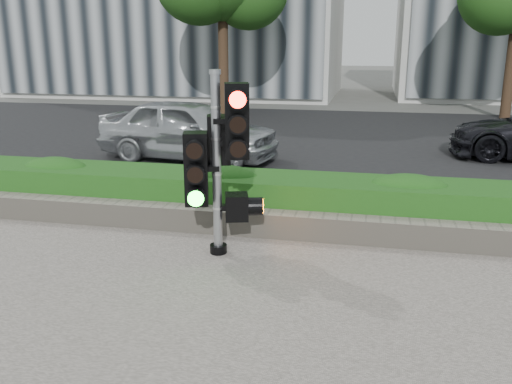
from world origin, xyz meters
TOP-DOWN VIEW (x-y plane):
  - ground at (0.00, 0.00)m, footprint 120.00×120.00m
  - road at (0.00, 10.00)m, footprint 60.00×13.00m
  - curb at (0.00, 3.15)m, footprint 60.00×0.25m
  - stone_wall at (0.00, 1.90)m, footprint 12.00×0.32m
  - hedge at (0.00, 2.55)m, footprint 12.00×1.00m
  - traffic_signal at (-0.86, 1.16)m, footprint 0.83×0.70m
  - car_silver at (-3.12, 6.49)m, footprint 4.27×2.16m

SIDE VIEW (x-z plane):
  - ground at x=0.00m, z-range 0.00..0.00m
  - road at x=0.00m, z-range 0.00..0.02m
  - curb at x=0.00m, z-range 0.00..0.12m
  - stone_wall at x=0.00m, z-range 0.03..0.37m
  - hedge at x=0.00m, z-range 0.03..0.71m
  - car_silver at x=-3.12m, z-range 0.02..1.41m
  - traffic_signal at x=-0.86m, z-range 0.15..2.43m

